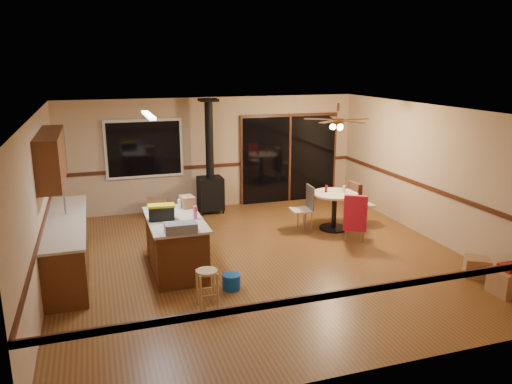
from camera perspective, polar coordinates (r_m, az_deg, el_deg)
name	(u,v)px	position (r m, az deg, el deg)	size (l,w,h in m)	color
floor	(261,259)	(8.91, 0.61, -7.64)	(7.00, 7.00, 0.00)	brown
ceiling	(262,111)	(8.28, 0.65, 9.25)	(7.00, 7.00, 0.00)	silver
wall_back	(214,153)	(11.80, -4.86, 4.45)	(7.00, 7.00, 0.00)	tan
wall_front	(368,264)	(5.47, 12.63, -8.08)	(7.00, 7.00, 0.00)	tan
wall_left	(40,206)	(8.12, -23.47, -1.43)	(7.00, 7.00, 0.00)	tan
wall_right	(434,174)	(10.15, 19.69, 1.97)	(7.00, 7.00, 0.00)	tan
chair_rail	(261,205)	(8.58, 0.62, -1.45)	(7.00, 7.00, 0.08)	#401E10
window	(144,149)	(11.46, -12.66, 4.86)	(1.72, 0.10, 1.32)	black
sliding_door	(289,159)	(12.36, 3.83, 3.76)	(2.52, 0.10, 2.10)	black
lower_cabinets	(68,247)	(8.83, -20.69, -5.86)	(0.60, 3.00, 0.86)	#5A2E16
countertop	(65,221)	(8.69, -20.96, -3.07)	(0.64, 3.04, 0.04)	beige
upper_cabinets	(51,157)	(8.66, -22.35, 3.71)	(0.35, 2.00, 0.80)	#5A2E16
kitchen_island	(176,244)	(8.41, -9.16, -5.90)	(0.88, 1.68, 0.90)	#4F2913
wood_stove	(210,182)	(11.44, -5.25, 1.19)	(0.55, 0.50, 2.52)	black
ceiling_fan	(338,123)	(10.07, 9.33, 7.81)	(0.24, 0.24, 0.55)	brown
fluorescent_strip	(148,115)	(8.19, -12.20, 8.58)	(0.10, 1.20, 0.04)	white
toolbox_grey	(181,228)	(7.57, -8.60, -4.05)	(0.48, 0.27, 0.15)	slate
toolbox_black	(162,213)	(8.20, -10.75, -2.40)	(0.41, 0.21, 0.22)	black
toolbox_yellow_lid	(161,206)	(8.16, -10.79, -1.54)	(0.43, 0.22, 0.03)	gold
box_on_island	(187,202)	(8.84, -7.86, -1.10)	(0.22, 0.30, 0.20)	#966843
bottle_dark	(161,214)	(8.14, -10.81, -2.44)	(0.07, 0.07, 0.25)	black
bottle_pink	(195,212)	(8.17, -6.96, -2.33)	(0.07, 0.07, 0.22)	#D84C8C
bottle_white	(179,204)	(8.77, -8.76, -1.37)	(0.06, 0.06, 0.17)	white
bar_stool	(207,288)	(7.21, -5.60, -10.91)	(0.30, 0.30, 0.55)	tan
blue_bucket	(232,282)	(7.77, -2.81, -10.20)	(0.28, 0.28, 0.23)	blue
dining_table	(334,204)	(10.40, 8.95, -1.41)	(0.94, 0.94, 0.78)	black
glass_red	(326,189)	(10.34, 8.03, 0.37)	(0.06, 0.06, 0.15)	#590C14
glass_cream	(344,189)	(10.36, 10.03, 0.31)	(0.06, 0.06, 0.15)	beige
chair_left	(306,203)	(10.22, 5.74, -1.27)	(0.42, 0.42, 0.51)	#C1AE8F
chair_near	(355,213)	(9.66, 11.29, -2.37)	(0.60, 0.61, 0.70)	#C1AE8F
chair_right	(356,199)	(10.67, 11.32, -0.76)	(0.46, 0.44, 0.70)	#C1AE8F
box_under_window	(157,208)	(11.42, -11.27, -1.82)	(0.49, 0.39, 0.39)	#966843
box_corner_a	(509,282)	(8.49, 26.96, -9.12)	(0.50, 0.42, 0.38)	#966843
box_corner_b	(477,267)	(8.93, 23.97, -7.84)	(0.39, 0.33, 0.31)	#966843
box_small_red	(511,267)	(8.40, 27.14, -7.67)	(0.31, 0.26, 0.08)	maroon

